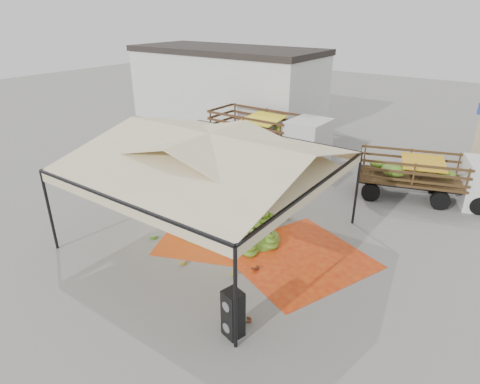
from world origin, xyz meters
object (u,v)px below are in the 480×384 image
Objects in this scene: truck_left at (272,130)px; truck_right at (435,174)px; vendor at (285,197)px; banana_heap at (228,214)px; speaker_stack at (233,314)px.

truck_right is at bearing -5.75° from truck_left.
vendor is 7.92m from truck_left.
speaker_stack is (3.63, -4.60, 0.14)m from banana_heap.
truck_right is (4.51, 5.38, 0.28)m from vendor.
truck_left is at bearing 132.44° from speaker_stack.
truck_left is at bearing 155.02° from truck_right.
vendor is at bearing -148.18° from truck_right.
vendor is at bearing 123.51° from speaker_stack.
speaker_stack is 14.59m from truck_left.
speaker_stack is at bearing -61.47° from truck_left.
speaker_stack is at bearing 104.93° from vendor.
vendor is (1.46, 1.86, 0.43)m from banana_heap.
banana_heap is at bearing -147.71° from truck_right.
banana_heap is 8.93m from truck_left.
speaker_stack is at bearing -119.39° from truck_right.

